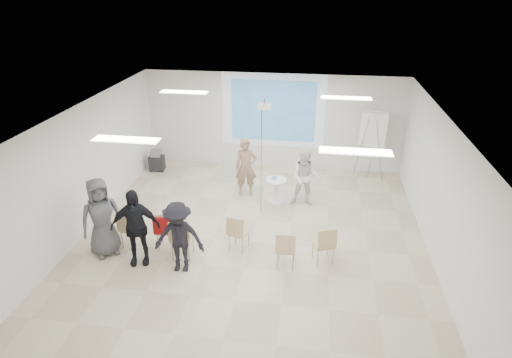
# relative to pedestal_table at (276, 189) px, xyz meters

# --- Properties ---
(floor) EXTENTS (8.00, 9.00, 0.10)m
(floor) POSITION_rel_pedestal_table_xyz_m (-0.36, -2.04, -0.44)
(floor) COLOR beige
(floor) RESTS_ON ground
(ceiling) EXTENTS (8.00, 9.00, 0.10)m
(ceiling) POSITION_rel_pedestal_table_xyz_m (-0.36, -2.04, 2.66)
(ceiling) COLOR white
(ceiling) RESTS_ON wall_back
(wall_back) EXTENTS (8.00, 0.10, 3.00)m
(wall_back) POSITION_rel_pedestal_table_xyz_m (-0.36, 2.51, 1.11)
(wall_back) COLOR silver
(wall_back) RESTS_ON floor
(wall_left) EXTENTS (0.10, 9.00, 3.00)m
(wall_left) POSITION_rel_pedestal_table_xyz_m (-4.41, -2.04, 1.11)
(wall_left) COLOR silver
(wall_left) RESTS_ON floor
(wall_right) EXTENTS (0.10, 9.00, 3.00)m
(wall_right) POSITION_rel_pedestal_table_xyz_m (3.69, -2.04, 1.11)
(wall_right) COLOR silver
(wall_right) RESTS_ON floor
(projection_halo) EXTENTS (3.20, 0.01, 2.30)m
(projection_halo) POSITION_rel_pedestal_table_xyz_m (-0.36, 2.45, 1.46)
(projection_halo) COLOR silver
(projection_halo) RESTS_ON wall_back
(projection_image) EXTENTS (2.60, 0.01, 1.90)m
(projection_image) POSITION_rel_pedestal_table_xyz_m (-0.36, 2.43, 1.46)
(projection_image) COLOR teal
(projection_image) RESTS_ON wall_back
(pedestal_table) EXTENTS (0.67, 0.67, 0.70)m
(pedestal_table) POSITION_rel_pedestal_table_xyz_m (0.00, 0.00, 0.00)
(pedestal_table) COLOR white
(pedestal_table) RESTS_ON floor
(player_left) EXTENTS (0.75, 0.58, 1.87)m
(player_left) POSITION_rel_pedestal_table_xyz_m (-0.87, 0.35, 0.55)
(player_left) COLOR #9A735E
(player_left) RESTS_ON floor
(player_right) EXTENTS (0.87, 0.70, 1.76)m
(player_right) POSITION_rel_pedestal_table_xyz_m (0.78, -0.02, 0.49)
(player_right) COLOR white
(player_right) RESTS_ON floor
(controller_left) EXTENTS (0.07, 0.14, 0.04)m
(controller_left) POSITION_rel_pedestal_table_xyz_m (-0.69, 0.60, 0.84)
(controller_left) COLOR white
(controller_left) RESTS_ON player_left
(controller_right) EXTENTS (0.04, 0.12, 0.04)m
(controller_right) POSITION_rel_pedestal_table_xyz_m (0.60, 0.23, 0.80)
(controller_right) COLOR silver
(controller_right) RESTS_ON player_right
(chair_far_left) EXTENTS (0.53, 0.56, 0.92)m
(chair_far_left) POSITION_rel_pedestal_table_xyz_m (-3.02, -2.64, 0.16)
(chair_far_left) COLOR tan
(chair_far_left) RESTS_ON floor
(chair_left_mid) EXTENTS (0.51, 0.54, 0.97)m
(chair_left_mid) POSITION_rel_pedestal_table_xyz_m (-2.17, -2.62, 0.19)
(chair_left_mid) COLOR tan
(chair_left_mid) RESTS_ON floor
(chair_left_inner) EXTENTS (0.46, 0.49, 0.96)m
(chair_left_inner) POSITION_rel_pedestal_table_xyz_m (-1.75, -2.89, 0.18)
(chair_left_inner) COLOR tan
(chair_left_inner) RESTS_ON floor
(chair_center) EXTENTS (0.50, 0.53, 0.87)m
(chair_center) POSITION_rel_pedestal_table_xyz_m (-0.61, -2.40, 0.12)
(chair_center) COLOR tan
(chair_center) RESTS_ON floor
(chair_right_inner) EXTENTS (0.41, 0.44, 0.87)m
(chair_right_inner) POSITION_rel_pedestal_table_xyz_m (0.50, -2.89, 0.12)
(chair_right_inner) COLOR tan
(chair_right_inner) RESTS_ON floor
(chair_right_far) EXTENTS (0.54, 0.56, 0.90)m
(chair_right_far) POSITION_rel_pedestal_table_xyz_m (1.30, -2.62, 0.14)
(chair_right_far) COLOR tan
(chair_right_far) RESTS_ON floor
(red_jacket) EXTENTS (0.43, 0.15, 0.41)m
(red_jacket) POSITION_rel_pedestal_table_xyz_m (-2.18, -2.75, 0.33)
(red_jacket) COLOR maroon
(red_jacket) RESTS_ON chair_left_mid
(laptop) EXTENTS (0.36, 0.26, 0.03)m
(laptop) POSITION_rel_pedestal_table_xyz_m (-1.75, -2.78, 0.13)
(laptop) COLOR black
(laptop) RESTS_ON chair_left_inner
(audience_left) EXTENTS (1.29, 0.96, 1.98)m
(audience_left) POSITION_rel_pedestal_table_xyz_m (-2.63, -3.12, 0.60)
(audience_left) COLOR black
(audience_left) RESTS_ON floor
(audience_mid) EXTENTS (1.20, 0.70, 1.80)m
(audience_mid) POSITION_rel_pedestal_table_xyz_m (-1.65, -3.26, 0.51)
(audience_mid) COLOR black
(audience_mid) RESTS_ON floor
(audience_outer) EXTENTS (1.18, 1.14, 2.03)m
(audience_outer) POSITION_rel_pedestal_table_xyz_m (-3.48, -2.92, 0.63)
(audience_outer) COLOR #535358
(audience_outer) RESTS_ON floor
(flipchart_easel) EXTENTS (0.87, 0.69, 2.11)m
(flipchart_easel) POSITION_rel_pedestal_table_xyz_m (2.63, 1.94, 1.17)
(flipchart_easel) COLOR #95979D
(flipchart_easel) RESTS_ON floor
(av_cart) EXTENTS (0.48, 0.40, 0.68)m
(av_cart) POSITION_rel_pedestal_table_xyz_m (-3.95, 1.58, -0.08)
(av_cart) COLOR black
(av_cart) RESTS_ON floor
(ceiling_projector) EXTENTS (0.30, 0.25, 3.00)m
(ceiling_projector) POSITION_rel_pedestal_table_xyz_m (-0.26, -0.55, 2.30)
(ceiling_projector) COLOR white
(ceiling_projector) RESTS_ON ceiling
(fluor_panel_nw) EXTENTS (1.20, 0.30, 0.02)m
(fluor_panel_nw) POSITION_rel_pedestal_table_xyz_m (-2.36, -0.04, 2.58)
(fluor_panel_nw) COLOR white
(fluor_panel_nw) RESTS_ON ceiling
(fluor_panel_ne) EXTENTS (1.20, 0.30, 0.02)m
(fluor_panel_ne) POSITION_rel_pedestal_table_xyz_m (1.64, -0.04, 2.58)
(fluor_panel_ne) COLOR white
(fluor_panel_ne) RESTS_ON ceiling
(fluor_panel_sw) EXTENTS (1.20, 0.30, 0.02)m
(fluor_panel_sw) POSITION_rel_pedestal_table_xyz_m (-2.36, -3.54, 2.58)
(fluor_panel_sw) COLOR white
(fluor_panel_sw) RESTS_ON ceiling
(fluor_panel_se) EXTENTS (1.20, 0.30, 0.02)m
(fluor_panel_se) POSITION_rel_pedestal_table_xyz_m (1.64, -3.54, 2.58)
(fluor_panel_se) COLOR white
(fluor_panel_se) RESTS_ON ceiling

